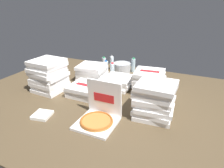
{
  "coord_description": "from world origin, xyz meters",
  "views": [
    {
      "loc": [
        0.91,
        -1.79,
        1.05
      ],
      "look_at": [
        0.05,
        0.1,
        0.14
      ],
      "focal_mm": 31.0,
      "sensor_mm": 36.0,
      "label": 1
    }
  ],
  "objects_px": {
    "napkin_pile": "(42,115)",
    "water_bottle_0": "(106,68)",
    "pizza_stack_right_mid": "(92,72)",
    "pizza_stack_right_near": "(118,82)",
    "water_bottle_1": "(112,70)",
    "pizza_stack_center_far": "(149,81)",
    "pizza_stack_left_mid": "(155,99)",
    "pizza_stack_left_far": "(49,75)",
    "open_pizza_box": "(99,115)",
    "ice_bucket": "(122,67)",
    "water_bottle_4": "(104,64)",
    "water_bottle_3": "(133,65)",
    "water_bottle_2": "(112,63)",
    "pizza_stack_center_near": "(85,89)"
  },
  "relations": [
    {
      "from": "napkin_pile",
      "to": "water_bottle_0",
      "type": "bearing_deg",
      "value": 87.08
    },
    {
      "from": "pizza_stack_right_mid",
      "to": "pizza_stack_right_near",
      "type": "relative_size",
      "value": 1.06
    },
    {
      "from": "water_bottle_1",
      "to": "pizza_stack_center_far",
      "type": "bearing_deg",
      "value": -21.65
    },
    {
      "from": "pizza_stack_left_mid",
      "to": "pizza_stack_right_mid",
      "type": "bearing_deg",
      "value": 150.9
    },
    {
      "from": "pizza_stack_left_far",
      "to": "pizza_stack_left_mid",
      "type": "bearing_deg",
      "value": -1.85
    },
    {
      "from": "open_pizza_box",
      "to": "pizza_stack_right_near",
      "type": "height_order",
      "value": "open_pizza_box"
    },
    {
      "from": "ice_bucket",
      "to": "pizza_stack_right_near",
      "type": "bearing_deg",
      "value": -72.83
    },
    {
      "from": "pizza_stack_right_near",
      "to": "water_bottle_4",
      "type": "relative_size",
      "value": 1.67
    },
    {
      "from": "pizza_stack_left_mid",
      "to": "water_bottle_3",
      "type": "bearing_deg",
      "value": 117.73
    },
    {
      "from": "pizza_stack_center_far",
      "to": "water_bottle_0",
      "type": "xyz_separation_m",
      "value": [
        -0.73,
        0.3,
        -0.02
      ]
    },
    {
      "from": "water_bottle_0",
      "to": "water_bottle_1",
      "type": "distance_m",
      "value": 0.14
    },
    {
      "from": "open_pizza_box",
      "to": "water_bottle_2",
      "type": "xyz_separation_m",
      "value": [
        -0.5,
        1.4,
        0.03
      ]
    },
    {
      "from": "pizza_stack_left_mid",
      "to": "water_bottle_4",
      "type": "bearing_deg",
      "value": 136.64
    },
    {
      "from": "water_bottle_0",
      "to": "water_bottle_4",
      "type": "relative_size",
      "value": 1.0
    },
    {
      "from": "water_bottle_2",
      "to": "napkin_pile",
      "type": "height_order",
      "value": "water_bottle_2"
    },
    {
      "from": "pizza_stack_left_mid",
      "to": "water_bottle_3",
      "type": "relative_size",
      "value": 1.73
    },
    {
      "from": "napkin_pile",
      "to": "pizza_stack_right_mid",
      "type": "bearing_deg",
      "value": 91.62
    },
    {
      "from": "pizza_stack_center_near",
      "to": "ice_bucket",
      "type": "relative_size",
      "value": 1.39
    },
    {
      "from": "pizza_stack_right_mid",
      "to": "open_pizza_box",
      "type": "bearing_deg",
      "value": -56.97
    },
    {
      "from": "ice_bucket",
      "to": "open_pizza_box",
      "type": "bearing_deg",
      "value": -77.12
    },
    {
      "from": "pizza_stack_right_near",
      "to": "ice_bucket",
      "type": "distance_m",
      "value": 0.57
    },
    {
      "from": "pizza_stack_left_mid",
      "to": "water_bottle_3",
      "type": "height_order",
      "value": "pizza_stack_left_mid"
    },
    {
      "from": "water_bottle_0",
      "to": "water_bottle_1",
      "type": "xyz_separation_m",
      "value": [
        0.13,
        -0.06,
        0.0
      ]
    },
    {
      "from": "open_pizza_box",
      "to": "water_bottle_3",
      "type": "bearing_deg",
      "value": 96.01
    },
    {
      "from": "water_bottle_4",
      "to": "ice_bucket",
      "type": "bearing_deg",
      "value": 12.97
    },
    {
      "from": "pizza_stack_right_mid",
      "to": "napkin_pile",
      "type": "height_order",
      "value": "pizza_stack_right_mid"
    },
    {
      "from": "water_bottle_3",
      "to": "napkin_pile",
      "type": "bearing_deg",
      "value": -103.97
    },
    {
      "from": "water_bottle_1",
      "to": "water_bottle_4",
      "type": "bearing_deg",
      "value": 138.82
    },
    {
      "from": "water_bottle_4",
      "to": "pizza_stack_right_near",
      "type": "bearing_deg",
      "value": -46.75
    },
    {
      "from": "pizza_stack_left_far",
      "to": "water_bottle_2",
      "type": "distance_m",
      "value": 1.1
    },
    {
      "from": "open_pizza_box",
      "to": "napkin_pile",
      "type": "xyz_separation_m",
      "value": [
        -0.55,
        -0.15,
        -0.06
      ]
    },
    {
      "from": "pizza_stack_center_far",
      "to": "pizza_stack_center_near",
      "type": "xyz_separation_m",
      "value": [
        -0.67,
        -0.41,
        -0.07
      ]
    },
    {
      "from": "pizza_stack_center_near",
      "to": "water_bottle_2",
      "type": "relative_size",
      "value": 1.68
    },
    {
      "from": "pizza_stack_left_mid",
      "to": "ice_bucket",
      "type": "relative_size",
      "value": 1.43
    },
    {
      "from": "pizza_stack_right_mid",
      "to": "water_bottle_3",
      "type": "relative_size",
      "value": 1.78
    },
    {
      "from": "water_bottle_1",
      "to": "water_bottle_4",
      "type": "height_order",
      "value": "same"
    },
    {
      "from": "pizza_stack_left_mid",
      "to": "water_bottle_4",
      "type": "distance_m",
      "value": 1.41
    },
    {
      "from": "pizza_stack_center_near",
      "to": "water_bottle_1",
      "type": "height_order",
      "value": "water_bottle_1"
    },
    {
      "from": "pizza_stack_right_mid",
      "to": "pizza_stack_left_far",
      "type": "height_order",
      "value": "pizza_stack_left_far"
    },
    {
      "from": "pizza_stack_left_mid",
      "to": "water_bottle_2",
      "type": "distance_m",
      "value": 1.43
    },
    {
      "from": "pizza_stack_right_mid",
      "to": "water_bottle_1",
      "type": "xyz_separation_m",
      "value": [
        0.23,
        0.19,
        -0.0
      ]
    },
    {
      "from": "pizza_stack_right_near",
      "to": "napkin_pile",
      "type": "height_order",
      "value": "pizza_stack_right_near"
    },
    {
      "from": "pizza_stack_right_mid",
      "to": "water_bottle_3",
      "type": "height_order",
      "value": "water_bottle_3"
    },
    {
      "from": "pizza_stack_left_far",
      "to": "water_bottle_3",
      "type": "height_order",
      "value": "pizza_stack_left_far"
    },
    {
      "from": "water_bottle_4",
      "to": "water_bottle_2",
      "type": "bearing_deg",
      "value": 50.47
    },
    {
      "from": "water_bottle_2",
      "to": "pizza_stack_right_near",
      "type": "bearing_deg",
      "value": -58.31
    },
    {
      "from": "pizza_stack_center_near",
      "to": "water_bottle_1",
      "type": "xyz_separation_m",
      "value": [
        0.07,
        0.64,
        0.04
      ]
    },
    {
      "from": "ice_bucket",
      "to": "water_bottle_4",
      "type": "distance_m",
      "value": 0.29
    },
    {
      "from": "open_pizza_box",
      "to": "water_bottle_3",
      "type": "height_order",
      "value": "open_pizza_box"
    },
    {
      "from": "pizza_stack_center_near",
      "to": "water_bottle_4",
      "type": "relative_size",
      "value": 1.68
    }
  ]
}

